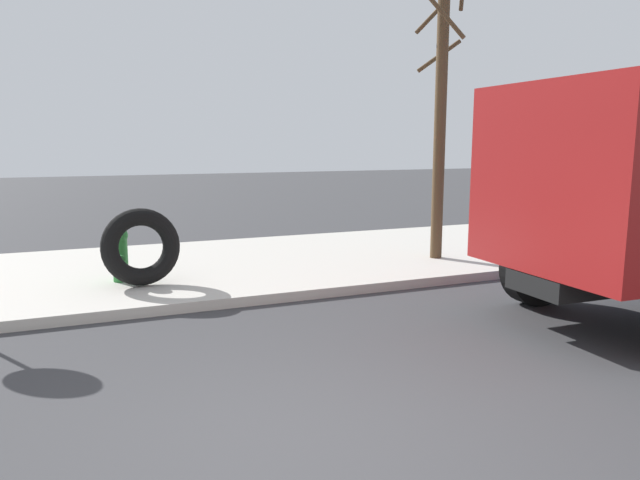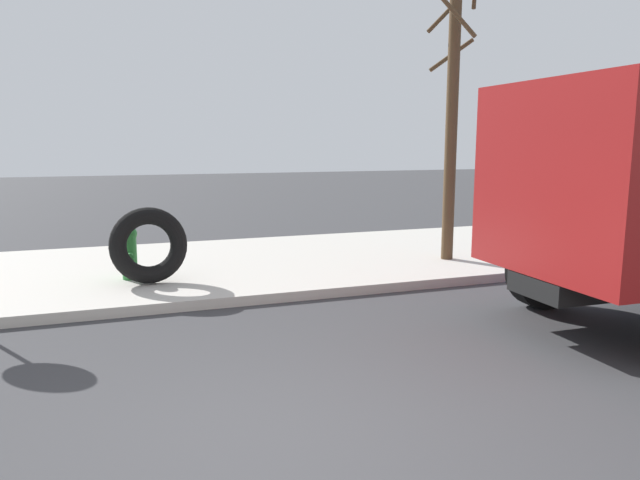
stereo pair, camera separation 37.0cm
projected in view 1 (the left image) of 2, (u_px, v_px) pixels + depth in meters
ground_plane at (299, 451)px, 4.46m from camera, size 80.00×80.00×0.00m
sidewalk_curb at (170, 271)px, 10.38m from camera, size 36.00×5.00×0.15m
fire_hydrant at (120, 253)px, 9.19m from camera, size 0.27×0.62×0.87m
loose_tire at (141, 247)px, 8.90m from camera, size 1.20×0.47×1.20m
bare_tree at (441, 104)px, 10.71m from camera, size 1.19×1.20×5.39m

